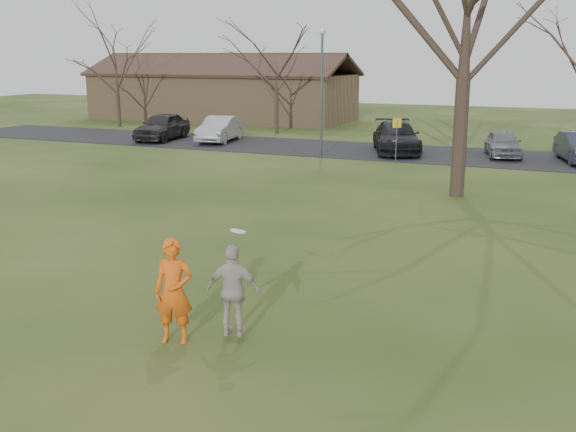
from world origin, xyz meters
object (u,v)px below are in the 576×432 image
object	(u,v)px
car_4	(503,143)
car_0	(162,126)
player_defender	(174,291)
lamp_post	(322,76)
car_3	(396,137)
car_1	(220,129)
building	(222,95)
catching_play	(234,291)

from	to	relation	value
car_4	car_0	bearing A→B (deg)	170.11
player_defender	car_0	size ratio (longest dim) A/B	0.40
lamp_post	car_3	bearing A→B (deg)	36.18
car_1	building	world-z (taller)	building
car_0	car_1	distance (m)	3.64
car_1	car_3	distance (m)	10.55
car_1	car_3	bearing A→B (deg)	-10.51
car_3	building	bearing A→B (deg)	123.37
car_3	car_4	distance (m)	5.31
car_4	catching_play	bearing A→B (deg)	-107.44
car_4	building	size ratio (longest dim) A/B	0.19
car_4	lamp_post	world-z (taller)	lamp_post
car_4	catching_play	distance (m)	25.01
player_defender	car_3	bearing A→B (deg)	76.85
player_defender	car_4	xyz separation A→B (m)	(3.10, 25.37, -0.25)
player_defender	lamp_post	size ratio (longest dim) A/B	0.30
catching_play	lamp_post	bearing A→B (deg)	106.29
player_defender	catching_play	bearing A→B (deg)	7.38
building	player_defender	bearing A→B (deg)	-62.81
car_3	lamp_post	distance (m)	5.14
car_0	player_defender	bearing A→B (deg)	-63.21
car_0	car_3	distance (m)	14.14
car_3	catching_play	distance (m)	24.52
car_1	building	bearing A→B (deg)	108.81
player_defender	car_0	xyz separation A→B (m)	(-16.31, 24.48, -0.11)
catching_play	building	bearing A→B (deg)	118.60
catching_play	car_4	bearing A→B (deg)	85.06
car_0	car_4	world-z (taller)	car_0
car_0	lamp_post	size ratio (longest dim) A/B	0.75
player_defender	car_3	size ratio (longest dim) A/B	0.35
car_0	car_1	world-z (taller)	car_0
lamp_post	car_4	bearing A→B (deg)	19.26
catching_play	lamp_post	size ratio (longest dim) A/B	0.32
car_1	lamp_post	xyz separation A→B (m)	(7.26, -2.69, 3.19)
car_1	lamp_post	distance (m)	8.38
car_1	car_4	size ratio (longest dim) A/B	1.16
building	car_0	bearing A→B (deg)	-76.79
player_defender	car_1	xyz separation A→B (m)	(-12.72, 25.07, -0.17)
player_defender	car_0	distance (m)	29.42
player_defender	building	distance (m)	42.59
car_0	building	distance (m)	13.80
car_3	car_1	bearing A→B (deg)	158.95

